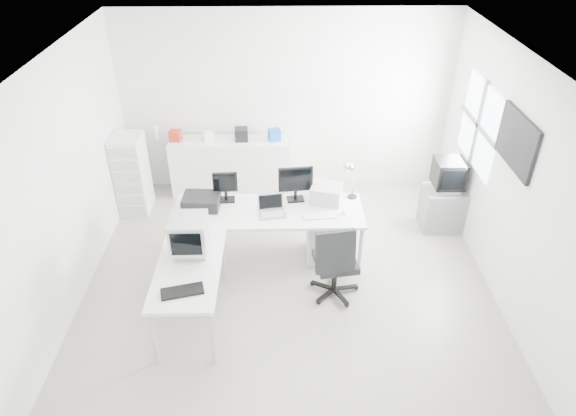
{
  "coord_description": "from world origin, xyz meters",
  "views": [
    {
      "loc": [
        -0.08,
        -4.89,
        4.32
      ],
      "look_at": [
        0.0,
        0.2,
        1.0
      ],
      "focal_mm": 32.0,
      "sensor_mm": 36.0,
      "label": 1
    }
  ],
  "objects_px": {
    "laptop": "(272,207)",
    "laser_printer": "(326,193)",
    "drawer_pedestal": "(322,236)",
    "filing_cabinet": "(132,174)",
    "main_desk": "(269,234)",
    "side_desk": "(192,293)",
    "tv_cabinet": "(442,208)",
    "crt_monitor": "(189,235)",
    "crt_tv": "(448,176)",
    "lcd_monitor_small": "(225,187)",
    "office_chair": "(336,258)",
    "inkjet_printer": "(201,201)",
    "lcd_monitor_large": "(296,185)",
    "sideboard": "(230,167)"
  },
  "relations": [
    {
      "from": "main_desk",
      "to": "crt_monitor",
      "type": "height_order",
      "value": "crt_monitor"
    },
    {
      "from": "side_desk",
      "to": "tv_cabinet",
      "type": "xyz_separation_m",
      "value": [
        3.31,
        1.78,
        -0.06
      ]
    },
    {
      "from": "lcd_monitor_large",
      "to": "crt_tv",
      "type": "bearing_deg",
      "value": 4.55
    },
    {
      "from": "main_desk",
      "to": "crt_monitor",
      "type": "bearing_deg",
      "value": -135.0
    },
    {
      "from": "office_chair",
      "to": "lcd_monitor_large",
      "type": "bearing_deg",
      "value": 105.89
    },
    {
      "from": "side_desk",
      "to": "tv_cabinet",
      "type": "relative_size",
      "value": 2.25
    },
    {
      "from": "laser_printer",
      "to": "office_chair",
      "type": "bearing_deg",
      "value": -72.11
    },
    {
      "from": "main_desk",
      "to": "side_desk",
      "type": "height_order",
      "value": "same"
    },
    {
      "from": "laser_printer",
      "to": "side_desk",
      "type": "bearing_deg",
      "value": -125.64
    },
    {
      "from": "drawer_pedestal",
      "to": "inkjet_printer",
      "type": "relative_size",
      "value": 1.31
    },
    {
      "from": "main_desk",
      "to": "drawer_pedestal",
      "type": "height_order",
      "value": "main_desk"
    },
    {
      "from": "drawer_pedestal",
      "to": "inkjet_printer",
      "type": "height_order",
      "value": "inkjet_printer"
    },
    {
      "from": "laser_printer",
      "to": "sideboard",
      "type": "distance_m",
      "value": 2.07
    },
    {
      "from": "lcd_monitor_small",
      "to": "main_desk",
      "type": "bearing_deg",
      "value": -27.64
    },
    {
      "from": "crt_tv",
      "to": "filing_cabinet",
      "type": "distance_m",
      "value": 4.54
    },
    {
      "from": "laptop",
      "to": "office_chair",
      "type": "height_order",
      "value": "office_chair"
    },
    {
      "from": "side_desk",
      "to": "lcd_monitor_small",
      "type": "xyz_separation_m",
      "value": [
        0.3,
        1.35,
        0.57
      ]
    },
    {
      "from": "laptop",
      "to": "laser_printer",
      "type": "relative_size",
      "value": 0.98
    },
    {
      "from": "drawer_pedestal",
      "to": "lcd_monitor_small",
      "type": "xyz_separation_m",
      "value": [
        -1.25,
        0.2,
        0.65
      ]
    },
    {
      "from": "laptop",
      "to": "sideboard",
      "type": "relative_size",
      "value": 0.21
    },
    {
      "from": "main_desk",
      "to": "filing_cabinet",
      "type": "relative_size",
      "value": 1.98
    },
    {
      "from": "inkjet_printer",
      "to": "lcd_monitor_large",
      "type": "xyz_separation_m",
      "value": [
        1.2,
        0.15,
        0.15
      ]
    },
    {
      "from": "lcd_monitor_large",
      "to": "crt_tv",
      "type": "height_order",
      "value": "lcd_monitor_large"
    },
    {
      "from": "crt_monitor",
      "to": "tv_cabinet",
      "type": "distance_m",
      "value": 3.71
    },
    {
      "from": "inkjet_printer",
      "to": "lcd_monitor_large",
      "type": "height_order",
      "value": "lcd_monitor_large"
    },
    {
      "from": "laser_printer",
      "to": "office_chair",
      "type": "height_order",
      "value": "office_chair"
    },
    {
      "from": "laptop",
      "to": "sideboard",
      "type": "bearing_deg",
      "value": 101.36
    },
    {
      "from": "drawer_pedestal",
      "to": "inkjet_printer",
      "type": "distance_m",
      "value": 1.64
    },
    {
      "from": "lcd_monitor_small",
      "to": "lcd_monitor_large",
      "type": "height_order",
      "value": "lcd_monitor_large"
    },
    {
      "from": "main_desk",
      "to": "laser_printer",
      "type": "distance_m",
      "value": 0.92
    },
    {
      "from": "main_desk",
      "to": "lcd_monitor_large",
      "type": "relative_size",
      "value": 5.22
    },
    {
      "from": "office_chair",
      "to": "crt_tv",
      "type": "height_order",
      "value": "crt_tv"
    },
    {
      "from": "crt_monitor",
      "to": "tv_cabinet",
      "type": "xyz_separation_m",
      "value": [
        3.31,
        1.53,
        -0.68
      ]
    },
    {
      "from": "inkjet_printer",
      "to": "office_chair",
      "type": "xyz_separation_m",
      "value": [
        1.65,
        -0.81,
        -0.3
      ]
    },
    {
      "from": "drawer_pedestal",
      "to": "inkjet_printer",
      "type": "xyz_separation_m",
      "value": [
        -1.55,
        0.05,
        0.53
      ]
    },
    {
      "from": "lcd_monitor_large",
      "to": "filing_cabinet",
      "type": "distance_m",
      "value": 2.61
    },
    {
      "from": "crt_monitor",
      "to": "main_desk",
      "type": "bearing_deg",
      "value": 44.47
    },
    {
      "from": "main_desk",
      "to": "crt_tv",
      "type": "bearing_deg",
      "value": 15.38
    },
    {
      "from": "main_desk",
      "to": "lcd_monitor_large",
      "type": "height_order",
      "value": "lcd_monitor_large"
    },
    {
      "from": "lcd_monitor_small",
      "to": "laptop",
      "type": "xyz_separation_m",
      "value": [
        0.6,
        -0.35,
        -0.08
      ]
    },
    {
      "from": "tv_cabinet",
      "to": "lcd_monitor_small",
      "type": "bearing_deg",
      "value": -171.92
    },
    {
      "from": "drawer_pedestal",
      "to": "filing_cabinet",
      "type": "bearing_deg",
      "value": 156.7
    },
    {
      "from": "laser_printer",
      "to": "drawer_pedestal",
      "type": "bearing_deg",
      "value": -91.55
    },
    {
      "from": "lcd_monitor_large",
      "to": "crt_monitor",
      "type": "distance_m",
      "value": 1.63
    },
    {
      "from": "lcd_monitor_small",
      "to": "laptop",
      "type": "height_order",
      "value": "lcd_monitor_small"
    },
    {
      "from": "drawer_pedestal",
      "to": "lcd_monitor_small",
      "type": "bearing_deg",
      "value": 170.91
    },
    {
      "from": "main_desk",
      "to": "drawer_pedestal",
      "type": "xyz_separation_m",
      "value": [
        0.7,
        0.05,
        -0.08
      ]
    },
    {
      "from": "side_desk",
      "to": "sideboard",
      "type": "distance_m",
      "value": 2.82
    },
    {
      "from": "tv_cabinet",
      "to": "crt_tv",
      "type": "relative_size",
      "value": 1.24
    },
    {
      "from": "crt_monitor",
      "to": "tv_cabinet",
      "type": "bearing_deg",
      "value": 24.22
    }
  ]
}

